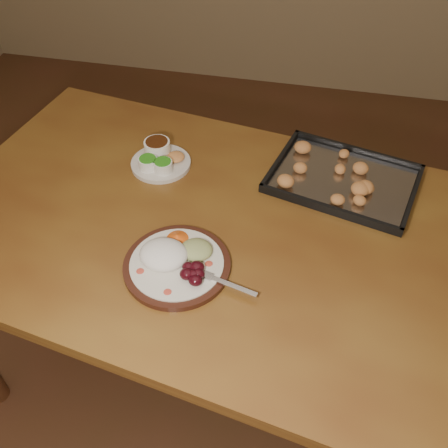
# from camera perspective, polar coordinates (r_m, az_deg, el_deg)

# --- Properties ---
(ground) EXTENTS (4.00, 4.00, 0.00)m
(ground) POSITION_cam_1_polar(r_m,az_deg,el_deg) (1.95, -1.13, -13.95)
(ground) COLOR #512A1C
(ground) RESTS_ON ground
(dining_table) EXTENTS (1.63, 1.13, 0.75)m
(dining_table) POSITION_cam_1_polar(r_m,az_deg,el_deg) (1.37, -0.96, -2.87)
(dining_table) COLOR brown
(dining_table) RESTS_ON ground
(dinner_plate) EXTENTS (0.33, 0.26, 0.06)m
(dinner_plate) POSITION_cam_1_polar(r_m,az_deg,el_deg) (1.20, -5.51, -4.20)
(dinner_plate) COLOR #33160E
(dinner_plate) RESTS_ON dining_table
(condiment_saucer) EXTENTS (0.18, 0.18, 0.06)m
(condiment_saucer) POSITION_cam_1_polar(r_m,az_deg,el_deg) (1.49, -7.39, 7.43)
(condiment_saucer) COLOR beige
(condiment_saucer) RESTS_ON dining_table
(baking_tray) EXTENTS (0.46, 0.38, 0.04)m
(baking_tray) POSITION_cam_1_polar(r_m,az_deg,el_deg) (1.46, 13.44, 5.10)
(baking_tray) COLOR black
(baking_tray) RESTS_ON dining_table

